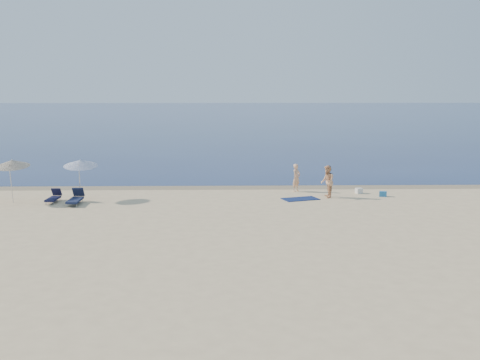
# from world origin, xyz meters

# --- Properties ---
(ground) EXTENTS (160.00, 160.00, 0.00)m
(ground) POSITION_xyz_m (0.00, 0.00, 0.00)
(ground) COLOR beige
(ground) RESTS_ON ground
(sea) EXTENTS (240.00, 160.00, 0.01)m
(sea) POSITION_xyz_m (0.00, 100.00, 0.00)
(sea) COLOR #0C1B48
(sea) RESTS_ON ground
(wet_sand_strip) EXTENTS (240.00, 1.60, 0.00)m
(wet_sand_strip) POSITION_xyz_m (0.00, 19.40, 0.00)
(wet_sand_strip) COLOR #847254
(wet_sand_strip) RESTS_ON ground
(person_left) EXTENTS (0.68, 0.70, 1.62)m
(person_left) POSITION_xyz_m (2.80, 17.95, 0.81)
(person_left) COLOR #DFA57D
(person_left) RESTS_ON ground
(person_right) EXTENTS (0.68, 0.87, 1.79)m
(person_right) POSITION_xyz_m (4.29, 16.01, 0.90)
(person_right) COLOR tan
(person_right) RESTS_ON ground
(beach_towel) EXTENTS (2.16, 1.63, 0.03)m
(beach_towel) POSITION_xyz_m (2.75, 15.55, 0.02)
(beach_towel) COLOR #0E1A46
(beach_towel) RESTS_ON ground
(white_bag) EXTENTS (0.44, 0.41, 0.31)m
(white_bag) POSITION_xyz_m (6.33, 17.24, 0.15)
(white_bag) COLOR silver
(white_bag) RESTS_ON ground
(blue_cooler) EXTENTS (0.47, 0.38, 0.29)m
(blue_cooler) POSITION_xyz_m (7.46, 16.25, 0.15)
(blue_cooler) COLOR #1E66A3
(blue_cooler) RESTS_ON ground
(umbrella_near) EXTENTS (2.07, 2.09, 2.36)m
(umbrella_near) POSITION_xyz_m (-9.10, 15.64, 2.01)
(umbrella_near) COLOR silver
(umbrella_near) RESTS_ON ground
(umbrella_far) EXTENTS (1.82, 1.85, 2.44)m
(umbrella_far) POSITION_xyz_m (-12.52, 15.00, 2.10)
(umbrella_far) COLOR silver
(umbrella_far) RESTS_ON ground
(lounger_left) EXTENTS (0.54, 1.54, 0.67)m
(lounger_left) POSITION_xyz_m (-10.45, 15.04, 0.24)
(lounger_left) COLOR #121433
(lounger_left) RESTS_ON ground
(lounger_right) EXTENTS (0.59, 1.78, 0.79)m
(lounger_right) POSITION_xyz_m (-9.15, 14.48, 0.29)
(lounger_right) COLOR #151D3A
(lounger_right) RESTS_ON ground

